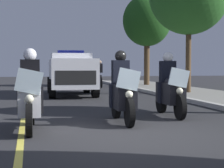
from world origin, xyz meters
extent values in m
plane|color=#28282B|center=(0.00, 0.00, 0.00)|extent=(80.00, 80.00, 0.00)
cube|color=#E0D14C|center=(0.00, -2.15, 0.00)|extent=(48.00, 0.12, 0.01)
cylinder|color=black|center=(0.00, -1.99, 0.32)|extent=(0.64, 0.14, 0.64)
cylinder|color=black|center=(-1.50, -1.95, 0.32)|extent=(0.64, 0.16, 0.64)
cube|color=white|center=(-0.73, -1.97, 0.62)|extent=(1.21, 0.48, 0.56)
ellipsoid|color=white|center=(-0.68, -1.97, 0.92)|extent=(0.57, 0.34, 0.24)
cube|color=silver|center=(-0.10, -1.99, 1.05)|extent=(0.08, 0.56, 0.53)
sphere|color=#F9F4CC|center=(-0.04, -1.99, 0.72)|extent=(0.17, 0.17, 0.17)
sphere|color=red|center=(-0.24, -2.15, 0.98)|extent=(0.09, 0.09, 0.09)
sphere|color=#1933F2|center=(-0.23, -1.83, 0.98)|extent=(0.09, 0.09, 0.09)
cube|color=black|center=(-0.96, -1.96, 1.18)|extent=(0.29, 0.41, 0.60)
cube|color=black|center=(-0.90, -1.77, 0.62)|extent=(0.18, 0.15, 0.56)
cube|color=black|center=(-0.91, -2.17, 0.62)|extent=(0.18, 0.15, 0.56)
sphere|color=silver|center=(-0.94, -1.96, 1.58)|extent=(0.28, 0.28, 0.28)
cylinder|color=black|center=(-0.68, 0.15, 0.32)|extent=(0.64, 0.14, 0.64)
cylinder|color=black|center=(-2.18, 0.19, 0.32)|extent=(0.64, 0.16, 0.64)
cube|color=black|center=(-1.41, 0.17, 0.62)|extent=(1.21, 0.48, 0.56)
ellipsoid|color=black|center=(-1.36, 0.17, 0.92)|extent=(0.57, 0.34, 0.24)
cube|color=silver|center=(-0.78, 0.15, 1.05)|extent=(0.08, 0.56, 0.53)
sphere|color=#F9F4CC|center=(-0.72, 0.15, 0.72)|extent=(0.17, 0.17, 0.17)
sphere|color=red|center=(-0.91, -0.01, 0.98)|extent=(0.09, 0.09, 0.09)
sphere|color=#1933F2|center=(-0.90, 0.31, 0.98)|extent=(0.09, 0.09, 0.09)
cube|color=black|center=(-1.64, 0.18, 1.18)|extent=(0.29, 0.41, 0.60)
cube|color=black|center=(-1.57, 0.37, 0.62)|extent=(0.18, 0.15, 0.56)
cube|color=black|center=(-1.58, -0.03, 0.62)|extent=(0.18, 0.15, 0.56)
sphere|color=black|center=(-1.62, 0.18, 1.58)|extent=(0.28, 0.28, 0.28)
cylinder|color=black|center=(-1.50, 1.67, 0.32)|extent=(0.64, 0.14, 0.64)
cylinder|color=black|center=(-3.00, 1.72, 0.32)|extent=(0.64, 0.16, 0.64)
cube|color=black|center=(-2.23, 1.69, 0.62)|extent=(1.21, 0.48, 0.56)
ellipsoid|color=black|center=(-2.18, 1.69, 0.92)|extent=(0.57, 0.34, 0.24)
cube|color=silver|center=(-1.60, 1.67, 1.05)|extent=(0.08, 0.56, 0.53)
sphere|color=#F9F4CC|center=(-1.54, 1.67, 0.72)|extent=(0.17, 0.17, 0.17)
sphere|color=red|center=(-1.73, 1.52, 0.98)|extent=(0.09, 0.09, 0.09)
sphere|color=#1933F2|center=(-1.72, 1.84, 0.98)|extent=(0.09, 0.09, 0.09)
cube|color=black|center=(-2.46, 1.70, 1.18)|extent=(0.29, 0.41, 0.60)
cube|color=black|center=(-2.39, 1.90, 0.62)|extent=(0.18, 0.15, 0.56)
cube|color=black|center=(-2.40, 1.50, 0.62)|extent=(0.18, 0.15, 0.56)
sphere|color=white|center=(-2.44, 1.70, 1.58)|extent=(0.28, 0.28, 0.28)
cube|color=silver|center=(-9.95, -0.12, 1.02)|extent=(4.96, 2.05, 1.24)
cube|color=silver|center=(-10.25, -0.11, 1.72)|extent=(2.45, 1.82, 0.36)
cube|color=#2633D8|center=(-10.05, -0.11, 1.98)|extent=(0.32, 1.21, 0.14)
cube|color=black|center=(-7.55, -0.19, 0.88)|extent=(0.17, 1.62, 0.56)
cylinder|color=black|center=(-8.38, 0.74, 0.40)|extent=(0.81, 0.30, 0.80)
cylinder|color=black|center=(-8.43, -1.06, 0.40)|extent=(0.81, 0.30, 0.80)
cylinder|color=black|center=(-11.47, 0.83, 0.40)|extent=(0.81, 0.30, 0.80)
cylinder|color=black|center=(-11.53, -0.97, 0.40)|extent=(0.81, 0.30, 0.80)
cylinder|color=black|center=(-15.16, 2.29, 0.33)|extent=(0.66, 0.06, 0.66)
cylinder|color=black|center=(-16.26, 2.32, 0.33)|extent=(0.66, 0.06, 0.66)
cube|color=black|center=(-15.71, 2.31, 0.60)|extent=(1.00, 0.09, 0.36)
cube|color=black|center=(-15.76, 2.31, 1.20)|extent=(0.25, 0.33, 0.56)
sphere|color=tan|center=(-15.73, 2.31, 1.58)|extent=(0.22, 0.22, 0.22)
cylinder|color=#4C3823|center=(-9.34, 5.35, 1.67)|extent=(0.25, 0.25, 3.13)
cylinder|color=#4C3823|center=(-16.41, 5.56, 1.57)|extent=(0.37, 0.37, 2.94)
ellipsoid|color=#1E4C19|center=(-16.41, 5.56, 4.30)|extent=(3.16, 3.16, 3.35)
camera|label=1|loc=(7.22, -1.99, 1.35)|focal=60.38mm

